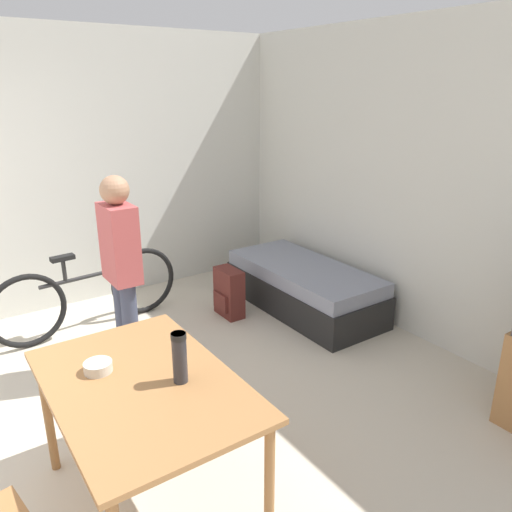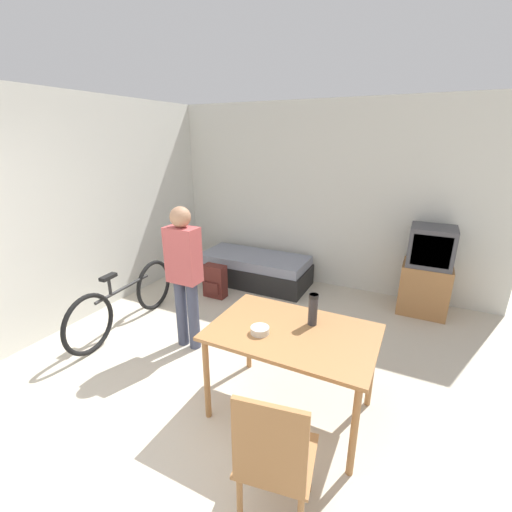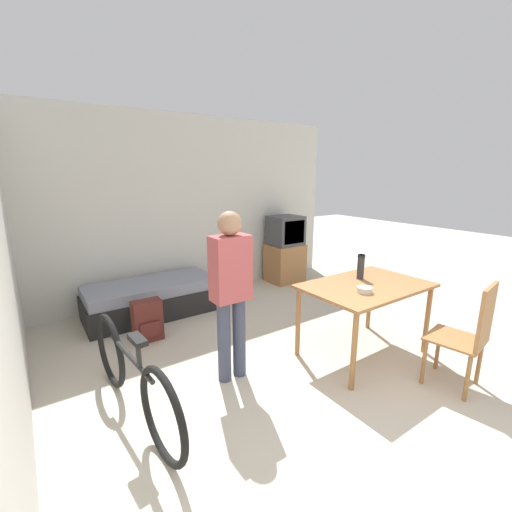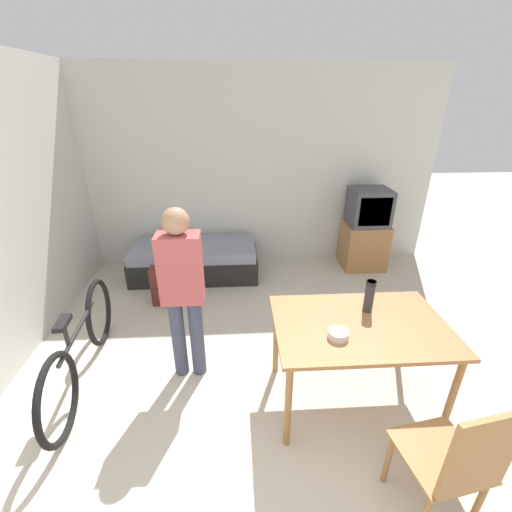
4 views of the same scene
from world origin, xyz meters
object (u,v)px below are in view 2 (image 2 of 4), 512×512
object	(u,v)px
backpack	(215,281)
wooden_chair	(273,457)
tv	(427,272)
person_standing	(184,270)
mate_bowl	(260,330)
daybed	(255,269)
bicycle	(125,302)
thermos_flask	(313,308)
dining_table	(292,340)

from	to	relation	value
backpack	wooden_chair	bearing A→B (deg)	-51.11
tv	backpack	size ratio (longest dim) A/B	2.42
person_standing	mate_bowl	world-z (taller)	person_standing
daybed	mate_bowl	size ratio (longest dim) A/B	11.87
tv	person_standing	size ratio (longest dim) A/B	0.74
bicycle	backpack	size ratio (longest dim) A/B	3.66
daybed	thermos_flask	distance (m)	2.75
daybed	dining_table	world-z (taller)	dining_table
person_standing	dining_table	bearing A→B (deg)	-16.64
dining_table	mate_bowl	xyz separation A→B (m)	(-0.21, -0.15, 0.11)
person_standing	mate_bowl	xyz separation A→B (m)	(1.14, -0.55, -0.10)
dining_table	person_standing	xyz separation A→B (m)	(-1.35, 0.40, 0.22)
dining_table	backpack	world-z (taller)	dining_table
daybed	mate_bowl	world-z (taller)	mate_bowl
person_standing	mate_bowl	bearing A→B (deg)	-25.83
daybed	dining_table	size ratio (longest dim) A/B	1.33
dining_table	mate_bowl	size ratio (longest dim) A/B	8.89
mate_bowl	backpack	world-z (taller)	mate_bowl
daybed	person_standing	distance (m)	2.01
dining_table	backpack	xyz separation A→B (m)	(-1.77, 1.58, -0.45)
person_standing	mate_bowl	size ratio (longest dim) A/B	10.86
wooden_chair	backpack	xyz separation A→B (m)	(-2.01, 2.49, -0.31)
daybed	backpack	bearing A→B (deg)	-111.62
daybed	thermos_flask	bearing A→B (deg)	-53.20
bicycle	mate_bowl	size ratio (longest dim) A/B	12.19
tv	bicycle	bearing A→B (deg)	-147.31
daybed	person_standing	xyz separation A→B (m)	(0.14, -1.89, 0.68)
daybed	thermos_flask	world-z (taller)	thermos_flask
daybed	wooden_chair	xyz separation A→B (m)	(1.73, -3.20, 0.32)
thermos_flask	backpack	bearing A→B (deg)	142.91
mate_bowl	bicycle	bearing A→B (deg)	165.58
daybed	tv	xyz separation A→B (m)	(2.41, 0.13, 0.33)
person_standing	bicycle	bearing A→B (deg)	-178.37
dining_table	mate_bowl	world-z (taller)	mate_bowl
thermos_flask	mate_bowl	distance (m)	0.46
thermos_flask	mate_bowl	world-z (taller)	thermos_flask
bicycle	mate_bowl	world-z (taller)	mate_bowl
person_standing	backpack	bearing A→B (deg)	109.61
bicycle	mate_bowl	bearing A→B (deg)	-14.42
daybed	backpack	distance (m)	0.77
tv	wooden_chair	bearing A→B (deg)	-101.66
wooden_chair	dining_table	bearing A→B (deg)	104.71
tv	dining_table	distance (m)	2.59
dining_table	person_standing	bearing A→B (deg)	163.36
wooden_chair	mate_bowl	bearing A→B (deg)	120.65
daybed	bicycle	size ratio (longest dim) A/B	0.97
mate_bowl	thermos_flask	bearing A→B (deg)	44.14
thermos_flask	backpack	world-z (taller)	thermos_flask
tv	wooden_chair	world-z (taller)	tv
bicycle	person_standing	distance (m)	1.06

